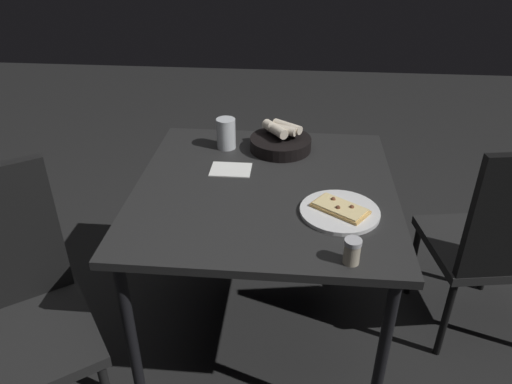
{
  "coord_description": "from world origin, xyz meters",
  "views": [
    {
      "loc": [
        0.11,
        -1.58,
        1.67
      ],
      "look_at": [
        -0.03,
        -0.08,
        0.77
      ],
      "focal_mm": 34.14,
      "sensor_mm": 36.0,
      "label": 1
    }
  ],
  "objects_px": {
    "bread_basket": "(281,142)",
    "chair_far": "(11,301)",
    "dining_table": "(265,200)",
    "pepper_shaker": "(352,252)",
    "beer_glass": "(226,135)",
    "chair_near": "(498,238)",
    "pizza_plate": "(340,211)"
  },
  "relations": [
    {
      "from": "beer_glass",
      "to": "chair_far",
      "type": "relative_size",
      "value": 0.13
    },
    {
      "from": "pizza_plate",
      "to": "bread_basket",
      "type": "distance_m",
      "value": 0.53
    },
    {
      "from": "chair_far",
      "to": "beer_glass",
      "type": "bearing_deg",
      "value": 52.51
    },
    {
      "from": "pepper_shaker",
      "to": "dining_table",
      "type": "bearing_deg",
      "value": 123.55
    },
    {
      "from": "pizza_plate",
      "to": "chair_near",
      "type": "bearing_deg",
      "value": 19.18
    },
    {
      "from": "dining_table",
      "to": "beer_glass",
      "type": "height_order",
      "value": "beer_glass"
    },
    {
      "from": "dining_table",
      "to": "pepper_shaker",
      "type": "distance_m",
      "value": 0.53
    },
    {
      "from": "chair_near",
      "to": "bread_basket",
      "type": "bearing_deg",
      "value": 163.73
    },
    {
      "from": "bread_basket",
      "to": "chair_far",
      "type": "bearing_deg",
      "value": -136.69
    },
    {
      "from": "dining_table",
      "to": "beer_glass",
      "type": "xyz_separation_m",
      "value": [
        -0.19,
        0.31,
        0.12
      ]
    },
    {
      "from": "pizza_plate",
      "to": "pepper_shaker",
      "type": "height_order",
      "value": "pepper_shaker"
    },
    {
      "from": "dining_table",
      "to": "pepper_shaker",
      "type": "bearing_deg",
      "value": -56.45
    },
    {
      "from": "dining_table",
      "to": "pizza_plate",
      "type": "distance_m",
      "value": 0.33
    },
    {
      "from": "bread_basket",
      "to": "beer_glass",
      "type": "bearing_deg",
      "value": -179.34
    },
    {
      "from": "bread_basket",
      "to": "chair_near",
      "type": "bearing_deg",
      "value": -16.27
    },
    {
      "from": "beer_glass",
      "to": "pepper_shaker",
      "type": "distance_m",
      "value": 0.88
    },
    {
      "from": "chair_near",
      "to": "chair_far",
      "type": "distance_m",
      "value": 1.8
    },
    {
      "from": "bread_basket",
      "to": "chair_far",
      "type": "distance_m",
      "value": 1.18
    },
    {
      "from": "beer_glass",
      "to": "pepper_shaker",
      "type": "relative_size",
      "value": 1.61
    },
    {
      "from": "beer_glass",
      "to": "chair_near",
      "type": "relative_size",
      "value": 0.14
    },
    {
      "from": "pizza_plate",
      "to": "chair_far",
      "type": "height_order",
      "value": "chair_far"
    },
    {
      "from": "dining_table",
      "to": "chair_far",
      "type": "height_order",
      "value": "chair_far"
    },
    {
      "from": "pizza_plate",
      "to": "chair_near",
      "type": "xyz_separation_m",
      "value": [
        0.66,
        0.23,
        -0.24
      ]
    },
    {
      "from": "chair_near",
      "to": "chair_far",
      "type": "xyz_separation_m",
      "value": [
        -1.72,
        -0.53,
        0.02
      ]
    },
    {
      "from": "beer_glass",
      "to": "chair_far",
      "type": "bearing_deg",
      "value": -127.49
    },
    {
      "from": "pizza_plate",
      "to": "chair_far",
      "type": "distance_m",
      "value": 1.13
    },
    {
      "from": "bread_basket",
      "to": "chair_near",
      "type": "distance_m",
      "value": 0.95
    },
    {
      "from": "dining_table",
      "to": "beer_glass",
      "type": "bearing_deg",
      "value": 121.21
    },
    {
      "from": "beer_glass",
      "to": "chair_near",
      "type": "xyz_separation_m",
      "value": [
        1.11,
        -0.25,
        -0.29
      ]
    },
    {
      "from": "bread_basket",
      "to": "beer_glass",
      "type": "height_order",
      "value": "beer_glass"
    },
    {
      "from": "bread_basket",
      "to": "chair_near",
      "type": "relative_size",
      "value": 0.27
    },
    {
      "from": "pizza_plate",
      "to": "bread_basket",
      "type": "relative_size",
      "value": 1.04
    }
  ]
}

